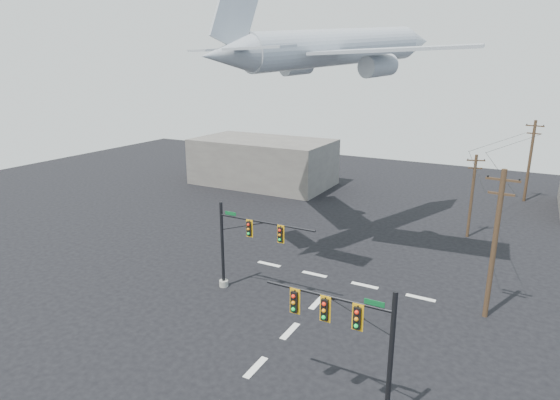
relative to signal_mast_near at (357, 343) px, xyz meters
The scene contains 10 objects.
ground 6.84m from the signal_mast_near, behind, with size 120.00×120.00×0.00m, color black.
lane_markings 9.15m from the signal_mast_near, 132.94° to the left, with size 14.00×21.20×0.01m.
signal_mast_near is the anchor object (origin of this frame).
signal_mast_far 13.53m from the signal_mast_near, 144.82° to the left, with size 7.45×0.70×6.36m.
utility_pole_a 13.10m from the signal_mast_near, 70.12° to the left, with size 1.92×0.32×9.59m.
utility_pole_b 27.14m from the signal_mast_near, 86.88° to the left, with size 1.53×0.57×7.76m.
utility_pole_c 43.48m from the signal_mast_near, 82.39° to the left, with size 1.93×0.52×9.49m.
power_lines 28.25m from the signal_mast_near, 83.21° to the left, with size 5.87×30.82×0.09m.
airliner 25.00m from the signal_mast_near, 115.10° to the left, with size 23.01×24.99×6.83m.
building_left 44.08m from the signal_mast_near, 125.68° to the left, with size 18.00×10.00×6.00m, color slate.
Camera 1 is at (11.26, -18.15, 15.36)m, focal length 30.00 mm.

